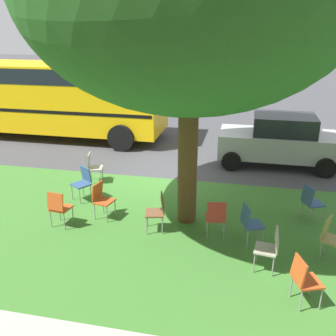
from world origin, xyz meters
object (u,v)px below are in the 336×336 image
Objects in this scene: chair_2 at (216,216)px; chair_8 at (158,210)px; school_bus at (34,92)px; chair_0 at (102,198)px; chair_1 at (59,206)px; chair_7 at (311,200)px; parked_car at (279,140)px; chair_5 at (83,181)px; chair_6 at (270,246)px; chair_3 at (93,165)px; chair_4 at (304,278)px; chair_10 at (331,236)px; chair_9 at (250,222)px.

chair_8 is (1.28, -0.02, 0.00)m from chair_2.
chair_8 is 9.36m from school_bus.
chair_0 is 1.00× the size of chair_1.
chair_7 is at bearing 151.97° from school_bus.
school_bus is at bearing -9.32° from parked_car.
chair_5 is 5.14m from chair_6.
chair_8 is at bearing -172.27° from chair_1.
school_bus is at bearing -28.03° from chair_7.
chair_0 is at bearing -141.26° from chair_1.
chair_3 is 5.86m from chair_6.
chair_6 is (-1.09, 0.97, 0.00)m from chair_2.
parked_car is (-0.46, -5.95, 0.32)m from chair_6.
parked_car is (-1.55, -4.97, 0.32)m from chair_2.
chair_7 is (-5.65, -0.01, 0.00)m from chair_5.
parked_car is (-5.11, -3.78, 0.32)m from chair_5.
chair_3 is 3.38m from chair_8.
chair_4 is 3.41m from chair_8.
parked_car is at bearing -132.65° from chair_0.
chair_4 is 1.61m from chair_10.
chair_4 is at bearing 120.81° from chair_6.
chair_1 is 1.48m from chair_5.
school_bus is at bearing -50.91° from chair_5.
chair_2 is 1.00× the size of chair_3.
chair_0 and chair_1 have the same top height.
chair_1 is 1.00× the size of chair_2.
chair_9 is (1.37, 1.31, 0.00)m from chair_7.
chair_1 is at bearing -0.65° from chair_10.
chair_5 is (0.85, -0.85, 0.00)m from chair_0.
chair_1 and chair_5 have the same top height.
chair_1 is 1.00× the size of chair_5.
chair_5 is 6.36m from parked_car.
chair_0 is at bearing 129.96° from school_bus.
chair_3 is 1.00× the size of chair_5.
chair_9 is 0.24× the size of parked_car.
chair_8 is (-2.29, 1.18, 0.00)m from chair_5.
chair_5 is at bearing -16.85° from chair_9.
chair_4 is 1.00× the size of chair_5.
chair_0 is 1.00× the size of chair_3.
parked_car is (-4.26, -4.63, 0.32)m from chair_0.
chair_8 is at bearing 60.29° from parked_car.
chair_10 is (-1.54, 0.25, 0.00)m from chair_9.
chair_9 is at bearing -66.79° from chair_6.
chair_5 and chair_9 have the same top height.
chair_2 is 2.28m from chair_10.
chair_9 is at bearing 176.55° from chair_8.
chair_4 is at bearing 131.29° from chair_2.
chair_3 is 1.14m from chair_5.
chair_10 is at bearing 174.08° from chair_8.
chair_9 is at bearing 172.28° from chair_2.
chair_7 is (-1.00, -2.19, 0.00)m from chair_6.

